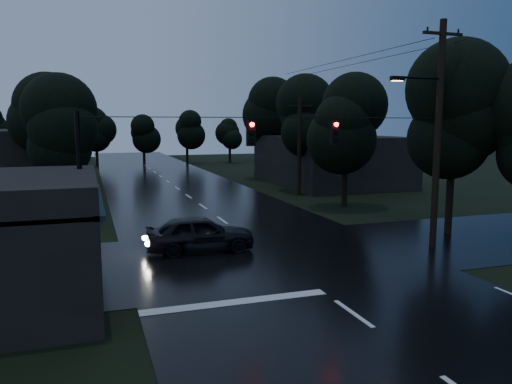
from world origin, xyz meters
TOP-DOWN VIEW (x-y plane):
  - main_road at (0.00, 30.00)m, footprint 12.00×120.00m
  - cross_street at (0.00, 12.00)m, footprint 60.00×9.00m
  - building_far_right at (14.00, 34.00)m, footprint 10.00×14.00m
  - building_far_left at (-14.00, 40.00)m, footprint 10.00×16.00m
  - utility_pole_main at (7.41, 11.00)m, footprint 3.50×0.30m
  - utility_pole_far at (8.30, 28.00)m, footprint 2.00×0.30m
  - anchor_pole_left at (-7.50, 11.00)m, footprint 0.18×0.18m
  - span_signals at (0.56, 10.99)m, footprint 15.00×0.37m
  - tree_corner_near at (10.00, 13.00)m, footprint 4.48×4.48m
  - tree_left_a at (-9.00, 22.00)m, footprint 3.92×3.92m
  - tree_left_b at (-9.60, 30.00)m, footprint 4.20×4.20m
  - tree_left_c at (-10.20, 40.00)m, footprint 4.48×4.48m
  - tree_right_a at (9.00, 22.00)m, footprint 4.20×4.20m
  - tree_right_b at (9.60, 30.00)m, footprint 4.48×4.48m
  - tree_right_c at (10.20, 40.00)m, footprint 4.76×4.76m
  - car at (-2.70, 13.57)m, footprint 4.79×2.10m

SIDE VIEW (x-z plane):
  - main_road at x=0.00m, z-range -0.01..0.01m
  - cross_street at x=0.00m, z-range -0.01..0.01m
  - car at x=-2.70m, z-range 0.00..1.61m
  - building_far_right at x=14.00m, z-range 0.00..4.40m
  - building_far_left at x=-14.00m, z-range 0.00..5.00m
  - anchor_pole_left at x=-7.50m, z-range 0.00..6.00m
  - utility_pole_far at x=8.30m, z-range 0.13..7.63m
  - tree_left_a at x=-9.00m, z-range 1.11..9.37m
  - span_signals at x=0.56m, z-range 4.69..5.80m
  - utility_pole_main at x=7.41m, z-range 0.26..10.26m
  - tree_left_b at x=-9.60m, z-range 1.19..10.04m
  - tree_right_a at x=9.00m, z-range 1.19..10.04m
  - tree_corner_near at x=10.00m, z-range 1.27..10.71m
  - tree_left_c at x=-10.20m, z-range 1.27..10.71m
  - tree_right_b at x=9.60m, z-range 1.27..10.71m
  - tree_right_c at x=10.20m, z-range 1.35..11.38m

